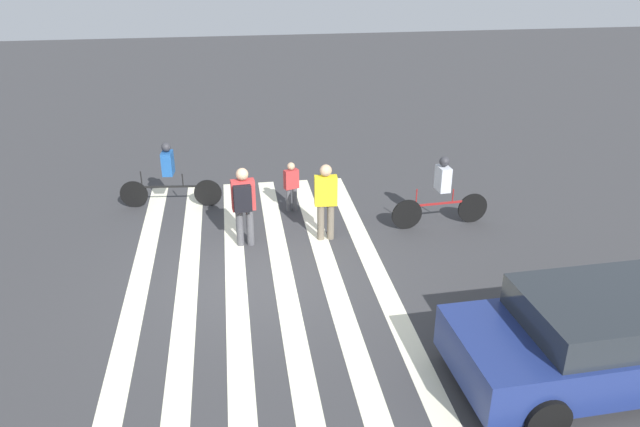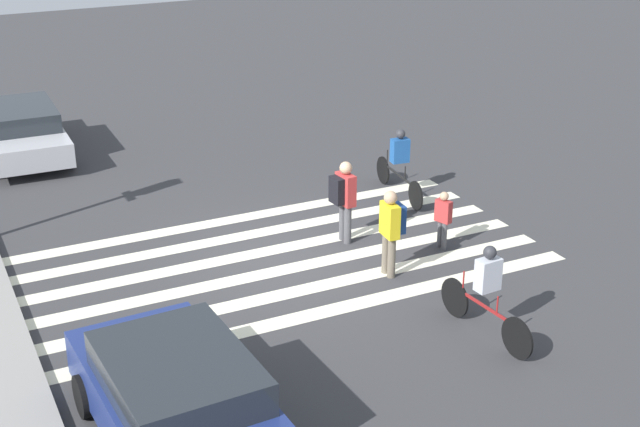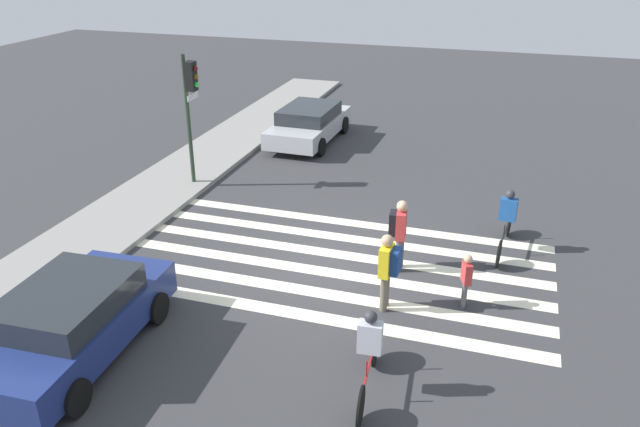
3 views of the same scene
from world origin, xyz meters
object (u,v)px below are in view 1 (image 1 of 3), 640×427
object	(u,v)px
car_parked_silver_sedan	(603,337)
pedestrian_child_with_backpack	(243,202)
pedestrian_adult_blue_shirt	(291,184)
cyclist_near_curb	(169,173)
pedestrian_adult_tall_backpack	(325,196)
cyclist_mid_street	(442,190)

from	to	relation	value
car_parked_silver_sedan	pedestrian_child_with_backpack	bearing A→B (deg)	-48.00
pedestrian_adult_blue_shirt	car_parked_silver_sedan	xyz separation A→B (m)	(-3.83, 6.71, 0.05)
pedestrian_child_with_backpack	cyclist_near_curb	bearing A→B (deg)	120.35
pedestrian_adult_tall_backpack	cyclist_near_curb	bearing A→B (deg)	-28.97
cyclist_mid_street	car_parked_silver_sedan	distance (m)	5.46
cyclist_near_curb	car_parked_silver_sedan	world-z (taller)	cyclist_near_curb
pedestrian_child_with_backpack	car_parked_silver_sedan	world-z (taller)	pedestrian_child_with_backpack
cyclist_near_curb	pedestrian_adult_tall_backpack	bearing A→B (deg)	152.57
pedestrian_adult_tall_backpack	cyclist_mid_street	distance (m)	2.66
pedestrian_child_with_backpack	cyclist_mid_street	xyz separation A→B (m)	(-4.37, -0.35, -0.14)
pedestrian_adult_blue_shirt	pedestrian_adult_tall_backpack	size ratio (longest dim) A/B	0.71
pedestrian_adult_blue_shirt	pedestrian_adult_tall_backpack	xyz separation A→B (m)	(-0.56, 1.54, 0.31)
pedestrian_adult_tall_backpack	cyclist_near_curb	size ratio (longest dim) A/B	0.71
pedestrian_adult_blue_shirt	car_parked_silver_sedan	distance (m)	7.72
pedestrian_adult_blue_shirt	cyclist_near_curb	world-z (taller)	cyclist_near_curb
cyclist_mid_street	car_parked_silver_sedan	xyz separation A→B (m)	(-0.62, 5.42, -0.13)
pedestrian_adult_blue_shirt	cyclist_mid_street	size ratio (longest dim) A/B	0.54
pedestrian_adult_tall_backpack	pedestrian_child_with_backpack	bearing A→B (deg)	7.56
pedestrian_child_with_backpack	pedestrian_adult_blue_shirt	world-z (taller)	pedestrian_child_with_backpack
pedestrian_adult_tall_backpack	cyclist_near_curb	world-z (taller)	pedestrian_adult_tall_backpack
cyclist_near_curb	car_parked_silver_sedan	bearing A→B (deg)	137.73
cyclist_near_curb	cyclist_mid_street	xyz separation A→B (m)	(-6.05, 1.97, 0.01)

